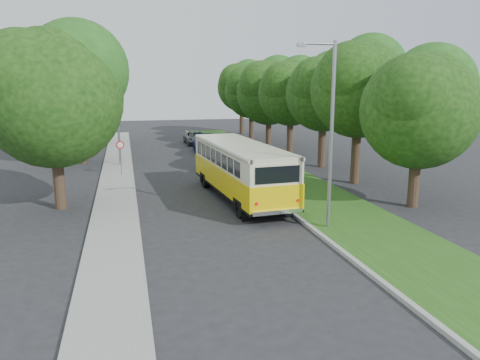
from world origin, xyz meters
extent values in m
plane|color=#252527|center=(0.00, 0.00, 0.00)|extent=(120.00, 120.00, 0.00)
cube|color=gray|center=(3.60, 5.00, 0.07)|extent=(0.20, 70.00, 0.15)
cube|color=#215115|center=(5.95, 5.00, 0.07)|extent=(4.50, 70.00, 0.13)
cube|color=gray|center=(-4.80, 5.00, 0.06)|extent=(2.20, 70.00, 0.12)
cylinder|color=#332319|center=(10.15, 0.00, 1.67)|extent=(0.56, 0.56, 3.35)
sphere|color=#10350C|center=(10.15, 0.00, 4.95)|extent=(5.85, 5.85, 5.85)
sphere|color=#10350C|center=(11.18, 0.58, 6.12)|extent=(4.38, 4.38, 4.38)
sphere|color=#10350C|center=(9.28, -0.73, 5.68)|extent=(4.09, 4.09, 4.09)
cylinder|color=#332319|center=(9.96, 6.00, 2.13)|extent=(0.56, 0.56, 4.26)
sphere|color=#10350C|center=(9.96, 6.00, 5.91)|extent=(5.98, 5.98, 5.98)
sphere|color=#10350C|center=(11.01, 6.60, 7.10)|extent=(4.49, 4.49, 4.49)
sphere|color=#10350C|center=(9.06, 5.25, 6.65)|extent=(4.19, 4.19, 4.19)
cylinder|color=#332319|center=(10.28, 12.00, 1.98)|extent=(0.56, 0.56, 3.95)
sphere|color=#10350C|center=(10.28, 12.00, 5.49)|extent=(5.61, 5.61, 5.61)
sphere|color=#10350C|center=(11.26, 12.56, 6.62)|extent=(4.21, 4.21, 4.21)
sphere|color=#10350C|center=(9.44, 11.30, 6.20)|extent=(3.92, 3.92, 3.92)
cylinder|color=#332319|center=(9.90, 18.00, 1.93)|extent=(0.56, 0.56, 3.86)
sphere|color=#10350C|center=(9.90, 18.00, 5.41)|extent=(5.64, 5.64, 5.64)
sphere|color=#10350C|center=(10.89, 18.56, 6.54)|extent=(4.23, 4.23, 4.23)
sphere|color=#10350C|center=(9.05, 17.30, 6.12)|extent=(3.95, 3.95, 3.95)
cylinder|color=#332319|center=(9.80, 24.00, 1.79)|extent=(0.56, 0.56, 3.58)
sphere|color=#10350C|center=(9.80, 24.00, 5.33)|extent=(6.36, 6.36, 6.36)
sphere|color=#10350C|center=(10.91, 24.64, 6.60)|extent=(4.77, 4.77, 4.77)
sphere|color=#10350C|center=(8.84, 23.21, 6.12)|extent=(4.45, 4.45, 4.45)
cylinder|color=#332319|center=(9.67, 30.00, 1.84)|extent=(0.56, 0.56, 3.68)
sphere|color=#10350C|center=(9.67, 30.00, 5.31)|extent=(5.91, 5.91, 5.91)
sphere|color=#10350C|center=(10.70, 30.59, 6.49)|extent=(4.43, 4.43, 4.43)
sphere|color=#10350C|center=(8.78, 29.26, 6.05)|extent=(4.14, 4.14, 4.14)
cylinder|color=#332319|center=(10.05, 36.00, 2.02)|extent=(0.56, 0.56, 4.05)
sphere|color=#10350C|center=(10.05, 36.00, 5.69)|extent=(5.97, 5.97, 5.97)
sphere|color=#10350C|center=(11.09, 36.60, 6.88)|extent=(4.48, 4.48, 4.48)
sphere|color=#10350C|center=(9.15, 35.25, 6.43)|extent=(4.18, 4.18, 4.18)
cylinder|color=#332319|center=(-7.50, 4.00, 1.84)|extent=(0.56, 0.56, 3.68)
sphere|color=#10350C|center=(-7.50, 4.00, 5.55)|extent=(6.80, 6.80, 6.80)
sphere|color=#10350C|center=(-6.31, 4.68, 6.91)|extent=(5.10, 5.10, 5.10)
sphere|color=#10350C|center=(-8.52, 3.15, 6.40)|extent=(4.76, 4.76, 4.76)
cylinder|color=#332319|center=(-7.50, 18.00, 1.84)|extent=(0.56, 0.56, 3.68)
sphere|color=#10350C|center=(-7.50, 18.00, 5.55)|extent=(6.80, 6.80, 6.80)
sphere|color=#10350C|center=(-6.31, 18.68, 6.91)|extent=(5.10, 5.10, 5.10)
sphere|color=#10350C|center=(-8.52, 17.15, 6.40)|extent=(4.76, 4.76, 4.76)
cylinder|color=#332319|center=(-7.50, 30.00, 1.84)|extent=(0.56, 0.56, 3.68)
sphere|color=#10350C|center=(-7.50, 30.00, 5.55)|extent=(6.80, 6.80, 6.80)
sphere|color=#10350C|center=(-6.31, 30.68, 6.91)|extent=(5.10, 5.10, 5.10)
sphere|color=#10350C|center=(-8.52, 29.15, 6.40)|extent=(4.76, 4.76, 4.76)
cylinder|color=gray|center=(4.30, -2.50, 4.00)|extent=(0.16, 0.16, 8.00)
cylinder|color=gray|center=(3.60, -2.50, 7.85)|extent=(1.40, 0.10, 0.10)
cube|color=gray|center=(2.85, -2.50, 7.78)|extent=(0.35, 0.16, 0.14)
cylinder|color=gray|center=(-4.60, 16.00, 3.75)|extent=(0.16, 0.16, 7.50)
cylinder|color=gray|center=(-5.30, 16.00, 7.35)|extent=(1.40, 0.10, 0.10)
cube|color=gray|center=(-6.05, 16.00, 7.28)|extent=(0.35, 0.16, 0.14)
cylinder|color=gray|center=(-4.50, 12.00, 1.25)|extent=(0.06, 0.06, 2.50)
cone|color=red|center=(-4.50, 11.96, 2.15)|extent=(0.56, 0.02, 0.56)
cone|color=white|center=(-4.50, 11.94, 2.15)|extent=(0.40, 0.02, 0.40)
imported|color=#A6A7AB|center=(3.00, 7.82, 0.73)|extent=(2.69, 4.59, 1.47)
imported|color=silver|center=(1.79, 12.85, 0.65)|extent=(1.59, 4.01, 1.30)
imported|color=navy|center=(3.00, 22.09, 0.73)|extent=(2.54, 5.24, 1.47)
imported|color=#5B5F63|center=(3.00, 27.48, 0.66)|extent=(2.19, 4.74, 1.32)
camera|label=1|loc=(-4.13, -20.63, 6.35)|focal=35.00mm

